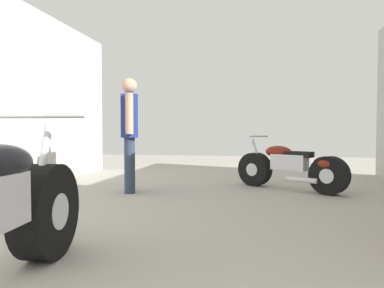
{
  "coord_description": "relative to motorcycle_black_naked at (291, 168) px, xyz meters",
  "views": [
    {
      "loc": [
        0.6,
        0.4,
        0.89
      ],
      "look_at": [
        -0.01,
        3.66,
        0.77
      ],
      "focal_mm": 33.42,
      "sensor_mm": 36.0,
      "label": 1
    }
  ],
  "objects": [
    {
      "name": "motorcycle_black_naked",
      "position": [
        0.0,
        0.0,
        0.0
      ],
      "size": [
        1.59,
        1.1,
        0.82
      ],
      "color": "black",
      "rests_on": "ground_plane"
    },
    {
      "name": "mechanic_in_blue",
      "position": [
        -2.33,
        -0.62,
        0.6
      ],
      "size": [
        0.38,
        0.66,
        1.65
      ],
      "color": "#2D3851",
      "rests_on": "ground_plane"
    },
    {
      "name": "ground_plane",
      "position": [
        -1.1,
        -2.07,
        -0.34
      ],
      "size": [
        18.57,
        18.57,
        0.0
      ],
      "primitive_type": "plane",
      "color": "#A8A399"
    }
  ]
}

